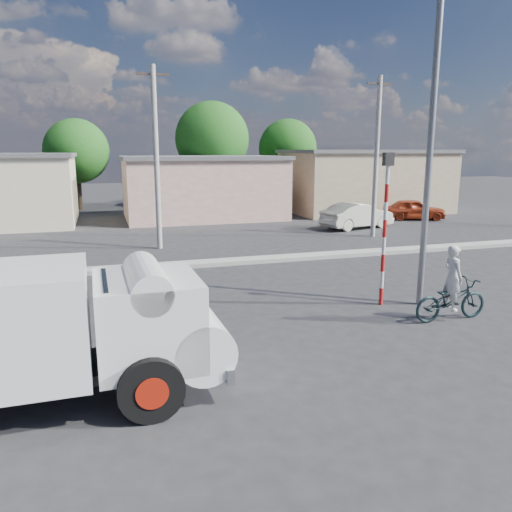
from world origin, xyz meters
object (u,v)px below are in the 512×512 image
object	(u,v)px
car_red	(414,209)
streetlight	(426,130)
bicycle	(451,300)
cyclist	(452,289)
car_cream	(357,216)
truck	(50,330)
traffic_pole	(385,216)

from	to	relation	value
car_red	streetlight	xyz separation A→B (m)	(-10.69, -15.69, 4.30)
bicycle	cyclist	world-z (taller)	cyclist
bicycle	streetlight	size ratio (longest dim) A/B	0.24
cyclist	bicycle	bearing A→B (deg)	-0.66
bicycle	cyclist	bearing A→B (deg)	179.34
bicycle	car_cream	size ratio (longest dim) A/B	0.48
car_red	streetlight	distance (m)	19.47
truck	bicycle	size ratio (longest dim) A/B	2.87
cyclist	truck	bearing A→B (deg)	99.54
truck	car_cream	xyz separation A→B (m)	(14.96, 16.71, -0.66)
car_red	streetlight	size ratio (longest dim) A/B	0.43
streetlight	cyclist	bearing A→B (deg)	-86.39
bicycle	traffic_pole	world-z (taller)	traffic_pole
cyclist	streetlight	distance (m)	4.34
traffic_pole	streetlight	size ratio (longest dim) A/B	0.48
car_cream	traffic_pole	distance (m)	14.81
bicycle	car_cream	bearing A→B (deg)	-20.26
truck	streetlight	distance (m)	10.67
bicycle	streetlight	bearing A→B (deg)	2.96
car_red	streetlight	world-z (taller)	streetlight
car_cream	car_red	xyz separation A→B (m)	(5.27, 2.15, -0.07)
cyclist	traffic_pole	size ratio (longest dim) A/B	0.40
cyclist	car_cream	size ratio (longest dim) A/B	0.39
car_cream	car_red	size ratio (longest dim) A/B	1.14
bicycle	streetlight	distance (m)	4.63
car_cream	streetlight	xyz separation A→B (m)	(-5.42, -13.54, 4.23)
car_cream	traffic_pole	size ratio (longest dim) A/B	1.02
truck	car_cream	distance (m)	22.44
bicycle	cyclist	distance (m)	0.31
traffic_pole	streetlight	world-z (taller)	streetlight
cyclist	car_red	world-z (taller)	cyclist
truck	bicycle	bearing A→B (deg)	9.13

